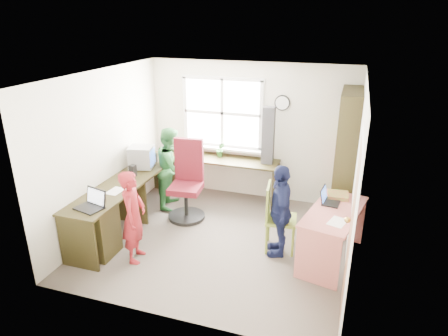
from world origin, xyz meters
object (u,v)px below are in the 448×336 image
Objects in this scene: crt_monitor at (142,157)px; potted_plant at (220,150)px; wooden_chair at (276,215)px; laptop_left at (92,203)px; cd_tower at (268,136)px; l_desk at (128,208)px; person_navy at (280,211)px; right_desk at (333,224)px; person_green at (172,168)px; bookshelf at (345,162)px; swivel_chair at (187,185)px; laptop_right at (328,199)px; person_red at (133,217)px.

potted_plant is (1.06, 0.91, -0.05)m from crt_monitor.
laptop_left is (-2.26, -0.97, 0.28)m from wooden_chair.
cd_tower reaches higher than potted_plant.
wooden_chair is (2.13, 0.34, 0.07)m from l_desk.
crt_monitor is 0.33× the size of person_navy.
person_green reaches higher than right_desk.
swivel_chair is at bearing -165.63° from bookshelf.
laptop_right is 1.21× the size of potted_plant.
bookshelf is 1.65× the size of person_red.
laptop_right is at bearing -111.68° from person_green.
cd_tower is at bearing -76.69° from person_green.
potted_plant is 0.21× the size of person_navy.
person_green is at bearing 94.52° from laptop_left.
person_navy is at bearing -27.72° from crt_monitor.
laptop_right is at bearing 35.74° from laptop_left.
laptop_right is at bearing -99.48° from bookshelf.
laptop_left reaches higher than l_desk.
laptop_left is at bearing -111.94° from potted_plant.
right_desk is 5.08× the size of potted_plant.
cd_tower is (1.11, 0.88, 0.68)m from swivel_chair.
right_desk is 0.66× the size of bookshelf.
person_red reaches higher than potted_plant.
right_desk is 2.39m from swivel_chair.
bookshelf is 6.42× the size of laptop_right.
crt_monitor is at bearing -139.17° from potted_plant.
bookshelf is at bearing -91.46° from person_green.
person_navy is (2.02, -0.92, -0.04)m from person_green.
cd_tower is 2.66m from person_red.
laptop_left is at bearing 118.26° from laptop_right.
right_desk is (2.90, 0.29, 0.08)m from l_desk.
person_navy is at bearing -121.50° from bookshelf.
laptop_right is (2.80, 0.51, 0.33)m from l_desk.
wooden_chair is at bearing -76.45° from person_red.
laptop_right reaches higher than l_desk.
crt_monitor reaches higher than wooden_chair.
laptop_left is at bearing 90.43° from person_red.
wooden_chair is 1.93m from person_red.
laptop_right is 0.67m from person_navy.
person_red is 1.67m from person_green.
bookshelf is (2.96, 1.47, 0.55)m from l_desk.
crt_monitor is (-0.22, 0.86, 0.48)m from l_desk.
potted_plant is at bearing -152.06° from person_navy.
wooden_chair is at bearing -170.83° from right_desk.
bookshelf reaches higher than laptop_right.
swivel_chair is 3.92× the size of laptop_right.
crt_monitor is 0.45× the size of cd_tower.
potted_plant is at bearing 175.70° from cd_tower.
person_green reaches higher than laptop_left.
laptop_right is at bearing -19.77° from crt_monitor.
l_desk is 7.20× the size of laptop_left.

